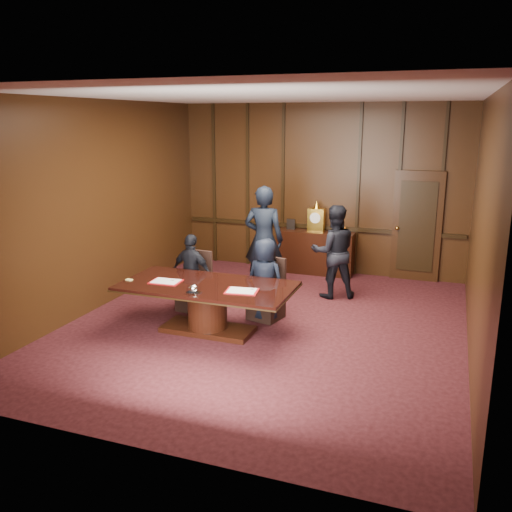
{
  "coord_description": "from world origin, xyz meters",
  "views": [
    {
      "loc": [
        2.6,
        -7.56,
        3.18
      ],
      "look_at": [
        -0.26,
        0.31,
        1.05
      ],
      "focal_mm": 38.0,
      "sensor_mm": 36.0,
      "label": 1
    }
  ],
  "objects": [
    {
      "name": "notepad",
      "position": [
        -1.97,
        -0.71,
        0.77
      ],
      "size": [
        0.11,
        0.08,
        0.01
      ],
      "primitive_type": "cube",
      "rotation": [
        0.0,
        0.0,
        -0.14
      ],
      "color": "#F0DD75",
      "rests_on": "conference_table"
    },
    {
      "name": "room",
      "position": [
        0.07,
        0.14,
        1.72
      ],
      "size": [
        7.0,
        7.04,
        3.5
      ],
      "color": "black",
      "rests_on": "ground"
    },
    {
      "name": "witness_left",
      "position": [
        -0.61,
        1.69,
        1.0
      ],
      "size": [
        0.78,
        0.56,
        2.0
      ],
      "primitive_type": "imported",
      "rotation": [
        0.0,
        0.0,
        3.26
      ],
      "color": "black",
      "rests_on": "ground"
    },
    {
      "name": "inkstand",
      "position": [
        -0.75,
        -0.95,
        0.81
      ],
      "size": [
        0.2,
        0.14,
        0.12
      ],
      "color": "white",
      "rests_on": "conference_table"
    },
    {
      "name": "witness_right",
      "position": [
        0.68,
        1.83,
        0.85
      ],
      "size": [
        1.02,
        0.92,
        1.7
      ],
      "primitive_type": "imported",
      "rotation": [
        0.0,
        0.0,
        3.56
      ],
      "color": "black",
      "rests_on": "ground"
    },
    {
      "name": "signatory_right",
      "position": [
        -0.1,
        0.3,
        0.67
      ],
      "size": [
        0.73,
        0.54,
        1.35
      ],
      "primitive_type": "imported",
      "rotation": [
        0.0,
        0.0,
        2.95
      ],
      "color": "black",
      "rests_on": "ground"
    },
    {
      "name": "folder_right",
      "position": [
        -0.13,
        -0.64,
        0.77
      ],
      "size": [
        0.5,
        0.39,
        0.02
      ],
      "rotation": [
        0.0,
        0.0,
        0.15
      ],
      "color": "#B41014",
      "rests_on": "conference_table"
    },
    {
      "name": "signatory_left",
      "position": [
        -1.4,
        0.3,
        0.66
      ],
      "size": [
        0.82,
        0.44,
        1.32
      ],
      "primitive_type": "imported",
      "rotation": [
        0.0,
        0.0,
        2.98
      ],
      "color": "black",
      "rests_on": "ground"
    },
    {
      "name": "chair_left",
      "position": [
        -1.4,
        0.38,
        0.29
      ],
      "size": [
        0.51,
        0.51,
        0.99
      ],
      "rotation": [
        0.0,
        0.0,
        -0.07
      ],
      "color": "black",
      "rests_on": "ground"
    },
    {
      "name": "chair_right",
      "position": [
        -0.1,
        0.38,
        0.29
      ],
      "size": [
        0.58,
        0.58,
        0.99
      ],
      "rotation": [
        0.0,
        0.0,
        -0.23
      ],
      "color": "black",
      "rests_on": "ground"
    },
    {
      "name": "sideboard",
      "position": [
        0.0,
        3.26,
        0.49
      ],
      "size": [
        1.6,
        0.45,
        1.54
      ],
      "color": "black",
      "rests_on": "ground"
    },
    {
      "name": "folder_left",
      "position": [
        -1.39,
        -0.6,
        0.77
      ],
      "size": [
        0.48,
        0.36,
        0.02
      ],
      "rotation": [
        0.0,
        0.0,
        0.06
      ],
      "color": "#B41014",
      "rests_on": "conference_table"
    },
    {
      "name": "conference_table",
      "position": [
        -0.75,
        -0.5,
        0.51
      ],
      "size": [
        2.62,
        1.32,
        0.76
      ],
      "color": "black",
      "rests_on": "ground"
    }
  ]
}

